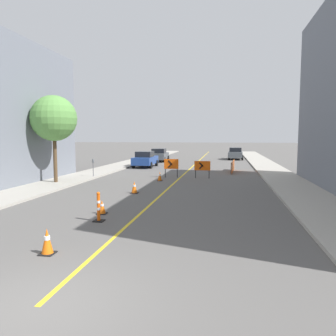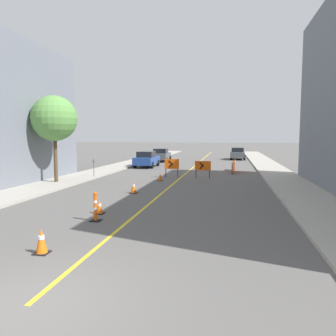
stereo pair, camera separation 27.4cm
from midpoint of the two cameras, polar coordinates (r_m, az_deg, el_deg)
name	(u,v)px [view 1 (the left image)]	position (r m, az deg, el deg)	size (l,w,h in m)	color
ground_plane	(37,307)	(6.98, -22.98, -21.39)	(300.00, 300.00, 0.00)	#565451
lane_stripe	(194,165)	(35.37, 4.38, 0.54)	(0.12, 59.77, 0.01)	gold
sidewalk_left	(128,163)	(36.85, -7.18, 0.81)	(2.81, 59.77, 0.13)	#9E998E
sidewalk_right	(266,165)	(35.41, 16.41, 0.43)	(2.81, 59.77, 0.13)	#9E998E
traffic_cone_nearest	(47,241)	(9.46, -21.10, -11.84)	(0.38, 0.38, 0.69)	black
traffic_cone_second	(102,207)	(13.50, -12.01, -6.67)	(0.37, 0.37, 0.56)	black
traffic_cone_third	(134,187)	(17.98, -6.32, -3.37)	(0.40, 0.40, 0.66)	black
traffic_cone_fourth	(160,176)	(22.78, -1.79, -1.43)	(0.35, 0.35, 0.66)	black
delineator_post_front	(99,209)	(12.34, -12.63, -6.94)	(0.38, 0.38, 1.09)	black
arrow_barricade_primary	(171,165)	(24.57, 0.25, 0.59)	(1.08, 0.10, 1.39)	#EF560C
arrow_barricade_secondary	(202,166)	(24.17, 5.68, 0.30)	(1.17, 0.08, 1.28)	#EF560C
safety_mesh_fence	(233,167)	(28.80, 10.93, 0.26)	(0.38, 4.07, 0.96)	#EF560C
parked_car_curb_near	(145,159)	(32.87, -4.22, 1.55)	(1.93, 4.31, 1.59)	navy
parked_car_curb_mid	(159,155)	(40.06, -1.74, 2.29)	(1.96, 4.36, 1.59)	#474C51
parked_car_curb_far	(235,153)	(44.41, 11.48, 2.51)	(1.96, 4.36, 1.59)	#474C51
parking_meter_near_curb	(93,164)	(24.96, -13.23, 0.69)	(0.12, 0.11, 1.30)	#4C4C51
street_tree_left_near	(54,119)	(22.47, -19.61, 8.12)	(2.93, 2.93, 5.58)	#4C3823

